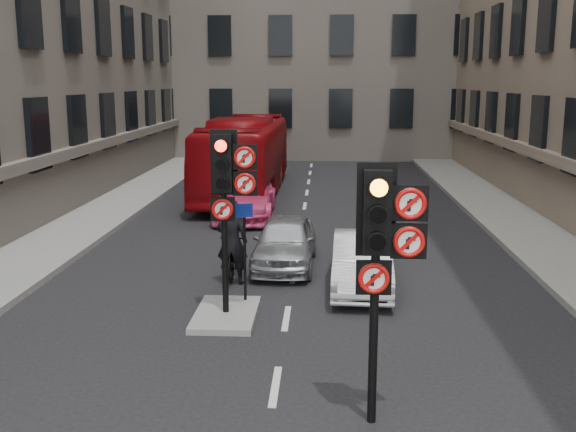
# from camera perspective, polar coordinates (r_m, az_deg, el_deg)

# --- Properties ---
(pavement_left) EXTENTS (3.00, 50.00, 0.16)m
(pavement_left) POSITION_cam_1_polar(r_m,az_deg,el_deg) (21.61, -18.46, -1.24)
(pavement_left) COLOR gray
(pavement_left) RESTS_ON ground
(pavement_right) EXTENTS (3.00, 50.00, 0.16)m
(pavement_right) POSITION_cam_1_polar(r_m,az_deg,el_deg) (21.12, 20.92, -1.70)
(pavement_right) COLOR gray
(pavement_right) RESTS_ON ground
(centre_island) EXTENTS (1.20, 2.00, 0.12)m
(centre_island) POSITION_cam_1_polar(r_m,az_deg,el_deg) (13.52, -5.27, -8.29)
(centre_island) COLOR gray
(centre_island) RESTS_ON ground
(signal_near) EXTENTS (0.91, 0.40, 3.58)m
(signal_near) POSITION_cam_1_polar(r_m,az_deg,el_deg) (8.85, 8.03, -1.99)
(signal_near) COLOR black
(signal_near) RESTS_ON ground
(signal_far) EXTENTS (0.91, 0.40, 3.58)m
(signal_far) POSITION_cam_1_polar(r_m,az_deg,el_deg) (12.85, -5.11, 2.84)
(signal_far) COLOR black
(signal_far) RESTS_ON centre_island
(car_silver) EXTENTS (1.60, 3.75, 1.26)m
(car_silver) POSITION_cam_1_polar(r_m,az_deg,el_deg) (16.89, -0.25, -2.18)
(car_silver) COLOR #9B9EA2
(car_silver) RESTS_ON ground
(car_white) EXTENTS (1.45, 3.76, 1.22)m
(car_white) POSITION_cam_1_polar(r_m,az_deg,el_deg) (15.22, 6.31, -3.87)
(car_white) COLOR silver
(car_white) RESTS_ON ground
(car_pink) EXTENTS (2.08, 4.81, 1.38)m
(car_pink) POSITION_cam_1_polar(r_m,az_deg,el_deg) (22.98, -3.59, 1.62)
(car_pink) COLOR #E74481
(car_pink) RESTS_ON ground
(bus_red) EXTENTS (2.74, 11.25, 3.13)m
(bus_red) POSITION_cam_1_polar(r_m,az_deg,el_deg) (27.47, -3.64, 5.09)
(bus_red) COLOR maroon
(bus_red) RESTS_ON ground
(motorcycle) EXTENTS (0.55, 1.88, 1.12)m
(motorcycle) POSITION_cam_1_polar(r_m,az_deg,el_deg) (16.05, -4.55, -3.21)
(motorcycle) COLOR black
(motorcycle) RESTS_ON ground
(motorcyclist) EXTENTS (0.74, 0.50, 1.98)m
(motorcyclist) POSITION_cam_1_polar(r_m,az_deg,el_deg) (15.41, -4.76, -2.20)
(motorcyclist) COLOR black
(motorcyclist) RESTS_ON ground
(info_sign) EXTENTS (0.35, 0.14, 2.05)m
(info_sign) POSITION_cam_1_polar(r_m,az_deg,el_deg) (13.79, -3.70, -1.89)
(info_sign) COLOR black
(info_sign) RESTS_ON centre_island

